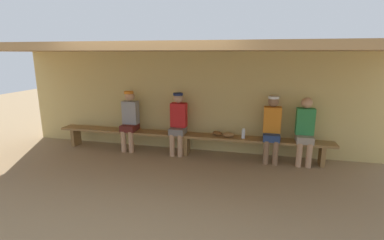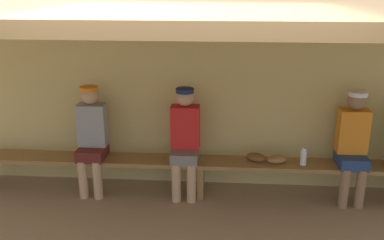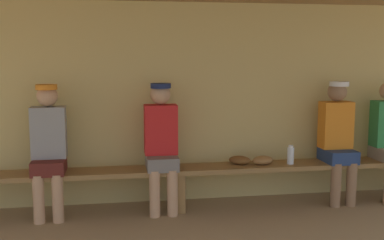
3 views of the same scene
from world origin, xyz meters
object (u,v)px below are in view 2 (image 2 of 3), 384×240
object	(u,v)px
player_in_white	(353,142)
water_bottle_clear	(303,157)
baseball_glove_tan	(256,157)
bench	(201,166)
player_in_red	(185,138)
player_in_blue	(92,135)
baseball_glove_dark_brown	(277,159)

from	to	relation	value
player_in_white	water_bottle_clear	size ratio (longest dim) A/B	6.48
baseball_glove_tan	water_bottle_clear	bearing A→B (deg)	-156.57
bench	player_in_red	xyz separation A→B (m)	(-0.19, 0.00, 0.36)
player_in_blue	water_bottle_clear	distance (m)	2.54
bench	player_in_blue	xyz separation A→B (m)	(-1.32, 0.00, 0.36)
bench	baseball_glove_dark_brown	size ratio (longest dim) A/B	25.00
baseball_glove_tan	baseball_glove_dark_brown	size ratio (longest dim) A/B	1.00
baseball_glove_tan	baseball_glove_dark_brown	distance (m)	0.25
player_in_red	baseball_glove_tan	distance (m)	0.89
bench	player_in_white	world-z (taller)	player_in_white
player_in_white	water_bottle_clear	world-z (taller)	player_in_white
bench	player_in_white	size ratio (longest dim) A/B	4.46
baseball_glove_tan	baseball_glove_dark_brown	xyz separation A→B (m)	(0.25, -0.04, 0.00)
baseball_glove_dark_brown	bench	bearing A→B (deg)	-19.20
bench	baseball_glove_tan	bearing A→B (deg)	3.44
player_in_red	water_bottle_clear	world-z (taller)	player_in_red
player_in_white	baseball_glove_dark_brown	world-z (taller)	player_in_white
player_in_blue	baseball_glove_tan	distance (m)	2.00
bench	player_in_red	world-z (taller)	player_in_red
player_in_blue	baseball_glove_tan	size ratio (longest dim) A/B	5.60
water_bottle_clear	baseball_glove_dark_brown	bearing A→B (deg)	173.53
bench	player_in_blue	size ratio (longest dim) A/B	4.46
water_bottle_clear	player_in_white	bearing A→B (deg)	4.17
player_in_blue	baseball_glove_dark_brown	xyz separation A→B (m)	(2.23, -0.01, -0.24)
bench	water_bottle_clear	distance (m)	1.22
player_in_white	baseball_glove_tan	size ratio (longest dim) A/B	5.60
water_bottle_clear	baseball_glove_tan	distance (m)	0.55
player_in_red	player_in_white	bearing A→B (deg)	0.00
baseball_glove_dark_brown	player_in_red	bearing A→B (deg)	-19.36
player_in_red	baseball_glove_tan	bearing A→B (deg)	2.43
bench	baseball_glove_tan	size ratio (longest dim) A/B	25.00
bench	player_in_blue	world-z (taller)	player_in_blue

